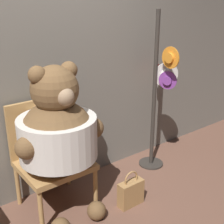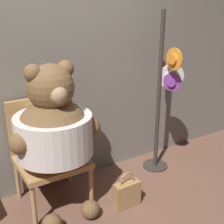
% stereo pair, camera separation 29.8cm
% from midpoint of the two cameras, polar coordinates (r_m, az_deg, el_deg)
% --- Properties ---
extents(ground_plane, '(14.00, 14.00, 0.00)m').
position_cam_midpoint_polar(ground_plane, '(2.89, -8.01, -19.64)').
color(ground_plane, brown).
extents(wall_back, '(8.00, 0.10, 2.73)m').
position_cam_midpoint_polar(wall_back, '(2.93, -16.67, 10.07)').
color(wall_back, slate).
rests_on(wall_back, ground_plane).
extents(chair, '(0.60, 0.55, 0.98)m').
position_cam_midpoint_polar(chair, '(2.93, -14.35, -7.26)').
color(chair, '#B2844C').
rests_on(chair, ground_plane).
extents(teddy_bear, '(0.80, 0.71, 1.37)m').
position_cam_midpoint_polar(teddy_bear, '(2.67, -13.03, -3.81)').
color(teddy_bear, brown).
rests_on(teddy_bear, ground_plane).
extents(hat_display_rack, '(0.38, 0.49, 1.73)m').
position_cam_midpoint_polar(hat_display_rack, '(3.37, 6.21, 3.28)').
color(hat_display_rack, '#332D28').
rests_on(hat_display_rack, ground_plane).
extents(handbag_on_ground, '(0.25, 0.10, 0.36)m').
position_cam_midpoint_polar(handbag_on_ground, '(3.00, 0.53, -14.59)').
color(handbag_on_ground, '#A87A47').
rests_on(handbag_on_ground, ground_plane).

